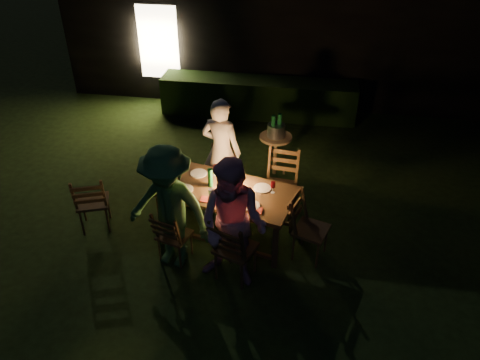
% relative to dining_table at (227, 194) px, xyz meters
% --- Properties ---
extents(garden_envelope, '(40.00, 40.00, 3.20)m').
position_rel_dining_table_xyz_m(garden_envelope, '(0.40, 6.53, 0.86)').
color(garden_envelope, black).
rests_on(garden_envelope, ground).
extents(dining_table, '(2.08, 1.36, 0.80)m').
position_rel_dining_table_xyz_m(dining_table, '(0.00, 0.00, 0.00)').
color(dining_table, '#432916').
rests_on(dining_table, ground).
extents(chair_near_left, '(0.50, 0.52, 0.90)m').
position_rel_dining_table_xyz_m(chair_near_left, '(-0.61, -0.65, -0.45)').
color(chair_near_left, '#432916').
rests_on(chair_near_left, ground).
extents(chair_near_right, '(0.61, 0.64, 1.06)m').
position_rel_dining_table_xyz_m(chair_near_right, '(0.26, -0.85, -0.40)').
color(chair_near_right, '#432916').
rests_on(chair_near_right, ground).
extents(chair_far_left, '(0.47, 0.50, 0.94)m').
position_rel_dining_table_xyz_m(chair_far_left, '(-0.27, 0.85, -0.43)').
color(chair_far_left, '#432916').
rests_on(chair_far_left, ground).
extents(chair_far_right, '(0.53, 0.56, 1.08)m').
position_rel_dining_table_xyz_m(chair_far_right, '(0.71, 0.63, -0.39)').
color(chair_far_right, '#432916').
rests_on(chair_far_right, ground).
extents(chair_end, '(0.60, 0.57, 1.01)m').
position_rel_dining_table_xyz_m(chair_end, '(1.20, -0.28, -0.41)').
color(chair_end, '#432916').
rests_on(chair_end, ground).
extents(chair_spare, '(0.59, 0.61, 1.01)m').
position_rel_dining_table_xyz_m(chair_spare, '(-1.98, -0.17, -0.41)').
color(chair_spare, '#432916').
rests_on(chair_spare, ground).
extents(person_house_side, '(0.72, 0.56, 1.76)m').
position_rel_dining_table_xyz_m(person_house_side, '(-0.25, 0.90, 0.16)').
color(person_house_side, silver).
rests_on(person_house_side, ground).
extents(person_opp_right, '(1.02, 0.87, 1.82)m').
position_rel_dining_table_xyz_m(person_opp_right, '(0.25, -0.90, 0.19)').
color(person_opp_right, pink).
rests_on(person_opp_right, ground).
extents(person_opp_left, '(1.29, 0.92, 1.81)m').
position_rel_dining_table_xyz_m(person_opp_left, '(-0.62, -0.70, 0.19)').
color(person_opp_left, '#386F37').
rests_on(person_opp_left, ground).
extents(lantern, '(0.16, 0.16, 0.35)m').
position_rel_dining_table_xyz_m(lantern, '(0.06, 0.04, 0.24)').
color(lantern, white).
rests_on(lantern, dining_table).
extents(plate_far_left, '(0.25, 0.25, 0.01)m').
position_rel_dining_table_xyz_m(plate_far_left, '(-0.49, 0.34, 0.09)').
color(plate_far_left, white).
rests_on(plate_far_left, dining_table).
extents(plate_near_left, '(0.25, 0.25, 0.01)m').
position_rel_dining_table_xyz_m(plate_near_left, '(-0.59, -0.09, 0.09)').
color(plate_near_left, white).
rests_on(plate_near_left, dining_table).
extents(plate_far_right, '(0.25, 0.25, 0.01)m').
position_rel_dining_table_xyz_m(plate_far_right, '(0.49, 0.11, 0.09)').
color(plate_far_right, white).
rests_on(plate_far_right, dining_table).
extents(plate_near_right, '(0.25, 0.25, 0.01)m').
position_rel_dining_table_xyz_m(plate_near_right, '(0.39, -0.32, 0.09)').
color(plate_near_right, white).
rests_on(plate_near_right, dining_table).
extents(wineglass_a, '(0.06, 0.06, 0.18)m').
position_rel_dining_table_xyz_m(wineglass_a, '(-0.23, 0.34, 0.17)').
color(wineglass_a, '#59070F').
rests_on(wineglass_a, dining_table).
extents(wineglass_b, '(0.06, 0.06, 0.18)m').
position_rel_dining_table_xyz_m(wineglass_b, '(-0.73, 0.05, 0.17)').
color(wineglass_b, '#59070F').
rests_on(wineglass_b, dining_table).
extents(wineglass_c, '(0.06, 0.06, 0.18)m').
position_rel_dining_table_xyz_m(wineglass_c, '(0.23, -0.34, 0.17)').
color(wineglass_c, '#59070F').
rests_on(wineglass_c, dining_table).
extents(wineglass_d, '(0.06, 0.06, 0.18)m').
position_rel_dining_table_xyz_m(wineglass_d, '(0.64, 0.03, 0.17)').
color(wineglass_d, '#59070F').
rests_on(wineglass_d, dining_table).
extents(wineglass_e, '(0.06, 0.06, 0.18)m').
position_rel_dining_table_xyz_m(wineglass_e, '(-0.17, -0.27, 0.17)').
color(wineglass_e, silver).
rests_on(wineglass_e, dining_table).
extents(bottle_table, '(0.07, 0.07, 0.28)m').
position_rel_dining_table_xyz_m(bottle_table, '(-0.24, 0.06, 0.22)').
color(bottle_table, '#0F471E').
rests_on(bottle_table, dining_table).
extents(napkin_left, '(0.18, 0.14, 0.01)m').
position_rel_dining_table_xyz_m(napkin_left, '(-0.22, -0.28, 0.08)').
color(napkin_left, red).
rests_on(napkin_left, dining_table).
extents(napkin_right, '(0.18, 0.14, 0.01)m').
position_rel_dining_table_xyz_m(napkin_right, '(0.47, -0.42, 0.08)').
color(napkin_right, red).
rests_on(napkin_right, dining_table).
extents(phone, '(0.14, 0.07, 0.01)m').
position_rel_dining_table_xyz_m(phone, '(-0.67, -0.15, 0.08)').
color(phone, black).
rests_on(phone, dining_table).
extents(side_table, '(0.56, 0.56, 0.75)m').
position_rel_dining_table_xyz_m(side_table, '(0.52, 1.77, -0.05)').
color(side_table, olive).
rests_on(side_table, ground).
extents(ice_bucket, '(0.30, 0.30, 0.22)m').
position_rel_dining_table_xyz_m(ice_bucket, '(0.52, 1.77, 0.14)').
color(ice_bucket, '#A5A8AD').
rests_on(ice_bucket, side_table).
extents(bottle_bucket_a, '(0.07, 0.07, 0.32)m').
position_rel_dining_table_xyz_m(bottle_bucket_a, '(0.47, 1.73, 0.19)').
color(bottle_bucket_a, '#0F471E').
rests_on(bottle_bucket_a, side_table).
extents(bottle_bucket_b, '(0.07, 0.07, 0.32)m').
position_rel_dining_table_xyz_m(bottle_bucket_b, '(0.57, 1.81, 0.19)').
color(bottle_bucket_b, '#0F471E').
rests_on(bottle_bucket_b, side_table).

